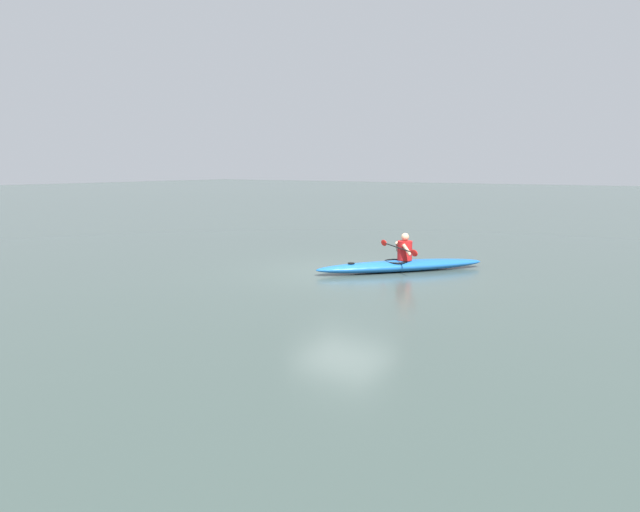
# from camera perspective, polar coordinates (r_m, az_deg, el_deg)

# --- Properties ---
(ground_plane) EXTENTS (160.00, 160.00, 0.00)m
(ground_plane) POSITION_cam_1_polar(r_m,az_deg,el_deg) (14.76, 2.56, -1.66)
(ground_plane) COLOR #384742
(kayak) EXTENTS (3.63, 4.12, 0.30)m
(kayak) POSITION_cam_1_polar(r_m,az_deg,el_deg) (14.99, 8.44, -0.99)
(kayak) COLOR #1959A5
(kayak) RESTS_ON ground
(kayaker) EXTENTS (1.81, 1.53, 0.73)m
(kayaker) POSITION_cam_1_polar(r_m,az_deg,el_deg) (14.94, 8.72, 0.73)
(kayaker) COLOR red
(kayaker) RESTS_ON kayak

